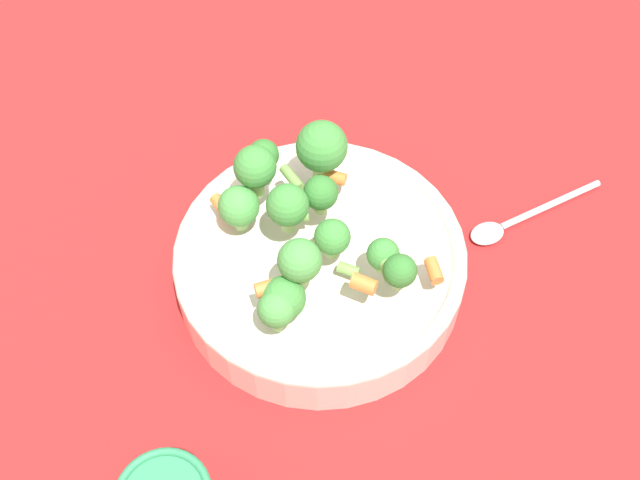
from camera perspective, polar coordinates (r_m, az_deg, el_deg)
ground_plane at (r=0.72m, az=-0.00°, el=-2.95°), size 3.00×3.00×0.00m
bowl at (r=0.70m, az=-0.00°, el=-1.71°), size 0.27×0.27×0.05m
pasta_salad at (r=0.65m, az=-1.49°, el=2.03°), size 0.21×0.20×0.08m
spoon at (r=0.78m, az=14.46°, el=1.34°), size 0.15×0.09×0.01m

